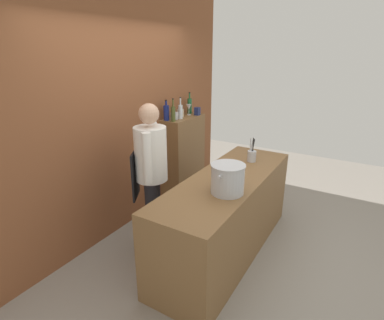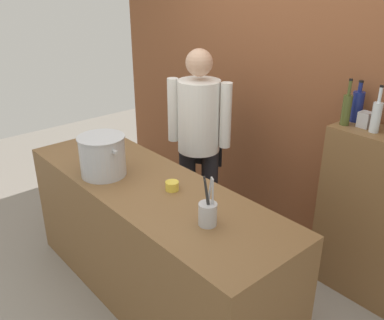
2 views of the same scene
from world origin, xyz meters
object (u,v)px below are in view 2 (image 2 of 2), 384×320
object	(u,v)px
stockpot_large	(103,156)
utensil_crock	(208,213)
wine_bottle_clear	(376,116)
spice_tin_silver	(365,120)
butter_jar	(172,186)
wine_bottle_olive	(347,109)
chef	(199,135)
wine_bottle_cobalt	(357,106)

from	to	relation	value
stockpot_large	utensil_crock	size ratio (longest dim) A/B	1.29
wine_bottle_clear	spice_tin_silver	world-z (taller)	wine_bottle_clear
butter_jar	wine_bottle_olive	size ratio (longest dim) A/B	0.28
utensil_crock	wine_bottle_olive	world-z (taller)	wine_bottle_olive
stockpot_large	spice_tin_silver	xyz separation A→B (m)	(1.12, 1.34, 0.25)
chef	butter_jar	xyz separation A→B (m)	(0.50, -0.67, -0.04)
wine_bottle_cobalt	wine_bottle_clear	world-z (taller)	wine_bottle_clear
chef	wine_bottle_olive	distance (m)	1.16
chef	stockpot_large	world-z (taller)	chef
wine_bottle_cobalt	spice_tin_silver	world-z (taller)	wine_bottle_cobalt
utensil_crock	wine_bottle_cobalt	xyz separation A→B (m)	(0.09, 1.30, 0.37)
utensil_crock	spice_tin_silver	xyz separation A→B (m)	(0.19, 1.23, 0.31)
chef	wine_bottle_olive	bearing A→B (deg)	171.85
butter_jar	wine_bottle_clear	distance (m)	1.37
spice_tin_silver	utensil_crock	bearing A→B (deg)	-98.87
stockpot_large	wine_bottle_cobalt	xyz separation A→B (m)	(1.02, 1.41, 0.31)
wine_bottle_cobalt	wine_bottle_clear	distance (m)	0.22
wine_bottle_cobalt	spice_tin_silver	bearing A→B (deg)	-33.05
stockpot_large	butter_jar	world-z (taller)	stockpot_large
stockpot_large	butter_jar	xyz separation A→B (m)	(0.49, 0.21, -0.11)
chef	wine_bottle_cobalt	xyz separation A→B (m)	(1.03, 0.52, 0.38)
butter_jar	wine_bottle_cobalt	bearing A→B (deg)	65.93
chef	utensil_crock	distance (m)	1.22
butter_jar	wine_bottle_olive	xyz separation A→B (m)	(0.53, 1.08, 0.42)
wine_bottle_olive	wine_bottle_clear	bearing A→B (deg)	3.57
butter_jar	wine_bottle_olive	bearing A→B (deg)	63.98
stockpot_large	utensil_crock	bearing A→B (deg)	6.86
utensil_crock	wine_bottle_clear	world-z (taller)	wine_bottle_clear
wine_bottle_olive	wine_bottle_cobalt	world-z (taller)	wine_bottle_olive
stockpot_large	wine_bottle_clear	xyz separation A→B (m)	(1.21, 1.30, 0.30)
wine_bottle_clear	spice_tin_silver	xyz separation A→B (m)	(-0.09, 0.04, -0.06)
utensil_crock	wine_bottle_cobalt	world-z (taller)	wine_bottle_cobalt
chef	wine_bottle_clear	world-z (taller)	chef
spice_tin_silver	wine_bottle_olive	bearing A→B (deg)	-153.84
butter_jar	wine_bottle_clear	size ratio (longest dim) A/B	0.29
wine_bottle_olive	wine_bottle_cobalt	bearing A→B (deg)	85.51
utensil_crock	wine_bottle_cobalt	distance (m)	1.35
chef	spice_tin_silver	distance (m)	1.26
chef	utensil_crock	size ratio (longest dim) A/B	5.62
wine_bottle_olive	chef	bearing A→B (deg)	-158.53
utensil_crock	wine_bottle_clear	size ratio (longest dim) A/B	0.97
utensil_crock	butter_jar	distance (m)	0.46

